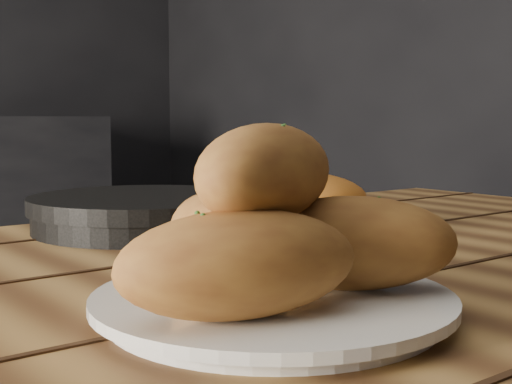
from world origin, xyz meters
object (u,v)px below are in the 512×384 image
object	(u,v)px
plate	(273,305)
skillet	(145,212)
table	(246,375)
bread_rolls	(270,229)
bowl	(296,206)

from	to	relation	value
plate	skillet	distance (m)	0.44
table	bread_rolls	xyz separation A→B (m)	(-0.08, -0.13, 0.16)
plate	skillet	bearing A→B (deg)	72.75
bread_rolls	skillet	world-z (taller)	bread_rolls
bowl	bread_rolls	bearing A→B (deg)	-133.88
table	bread_rolls	world-z (taller)	bread_rolls
plate	bread_rolls	xyz separation A→B (m)	(-0.01, -0.00, 0.06)
plate	table	bearing A→B (deg)	60.44
table	plate	xyz separation A→B (m)	(-0.07, -0.13, 0.11)
plate	skillet	world-z (taller)	skillet
table	bowl	size ratio (longest dim) A/B	7.40
plate	bowl	size ratio (longest dim) A/B	1.26
bread_rolls	bowl	world-z (taller)	bread_rolls
table	bowl	xyz separation A→B (m)	(0.20, 0.16, 0.13)
table	bowl	world-z (taller)	bowl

